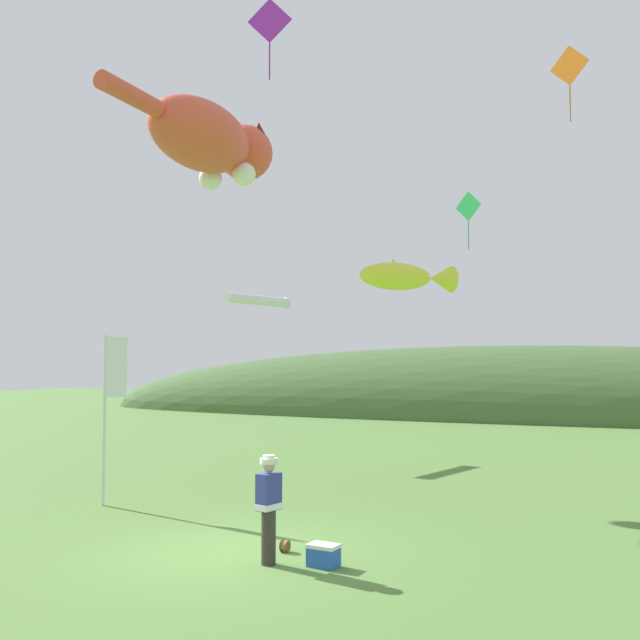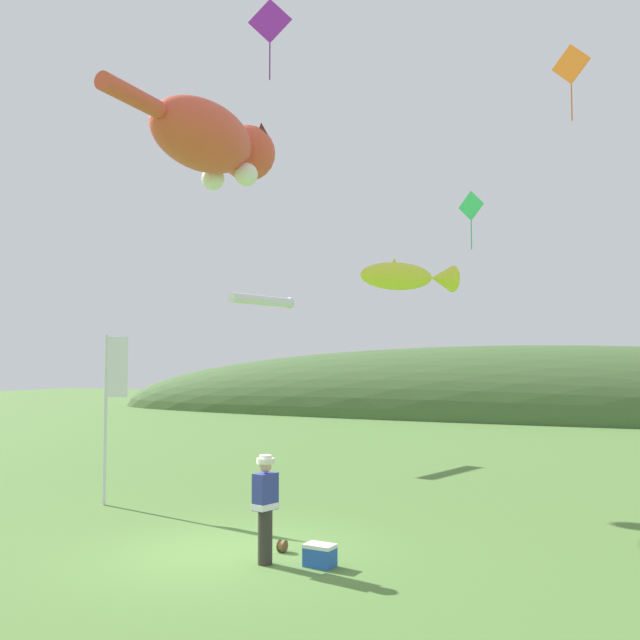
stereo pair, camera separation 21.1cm
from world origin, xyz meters
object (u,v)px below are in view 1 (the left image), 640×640
(kite_spool, at_px, (285,546))
(picnic_cooler, at_px, (323,555))
(festival_attendant, at_px, (269,505))
(kite_fish_windsock, at_px, (406,277))
(kite_giant_cat, at_px, (211,141))
(kite_tube_streamer, at_px, (259,300))
(kite_diamond_green, at_px, (468,207))
(kite_diamond_orange, at_px, (569,66))
(kite_diamond_violet, at_px, (270,22))
(festival_banner_pole, at_px, (110,393))

(kite_spool, height_order, picnic_cooler, picnic_cooler)
(festival_attendant, distance_m, kite_spool, 1.16)
(picnic_cooler, xyz_separation_m, kite_fish_windsock, (-0.56, 6.75, 5.32))
(kite_fish_windsock, bearing_deg, kite_giant_cat, 177.32)
(kite_tube_streamer, bearing_deg, kite_diamond_green, -7.80)
(picnic_cooler, bearing_deg, festival_attendant, -164.57)
(festival_attendant, relative_size, kite_diamond_green, 0.96)
(kite_diamond_orange, height_order, kite_diamond_green, kite_diamond_orange)
(picnic_cooler, xyz_separation_m, kite_diamond_violet, (-3.10, 4.01, 11.31))
(kite_spool, relative_size, kite_diamond_orange, 0.11)
(picnic_cooler, xyz_separation_m, kite_diamond_green, (0.16, 11.26, 7.98))
(festival_banner_pole, relative_size, kite_fish_windsock, 1.65)
(festival_attendant, height_order, kite_diamond_green, kite_diamond_green)
(festival_banner_pole, height_order, kite_diamond_orange, kite_diamond_orange)
(festival_attendant, distance_m, picnic_cooler, 1.19)
(kite_fish_windsock, bearing_deg, kite_diamond_orange, 6.80)
(picnic_cooler, distance_m, kite_giant_cat, 13.66)
(festival_banner_pole, xyz_separation_m, kite_tube_streamer, (-1.34, 9.82, 3.01))
(kite_fish_windsock, height_order, kite_diamond_orange, kite_diamond_orange)
(kite_giant_cat, distance_m, kite_diamond_violet, 4.90)
(kite_giant_cat, distance_m, kite_diamond_green, 8.15)
(kite_spool, distance_m, kite_fish_windsock, 8.23)
(kite_diamond_violet, bearing_deg, kite_giant_cat, 139.16)
(kite_tube_streamer, relative_size, kite_diamond_green, 1.70)
(kite_spool, relative_size, kite_diamond_violet, 0.10)
(festival_banner_pole, height_order, kite_giant_cat, kite_giant_cat)
(festival_banner_pole, distance_m, kite_diamond_orange, 13.57)
(festival_banner_pole, distance_m, kite_fish_windsock, 7.82)
(kite_giant_cat, height_order, kite_diamond_violet, kite_diamond_violet)
(kite_spool, bearing_deg, kite_diamond_orange, 56.36)
(kite_spool, bearing_deg, kite_diamond_violet, 121.67)
(kite_spool, relative_size, kite_fish_windsock, 0.09)
(festival_attendant, relative_size, kite_diamond_orange, 0.93)
(kite_diamond_violet, bearing_deg, festival_banner_pole, -156.30)
(kite_diamond_green, relative_size, kite_diamond_violet, 0.93)
(kite_spool, distance_m, picnic_cooler, 1.11)
(kite_diamond_orange, bearing_deg, festival_attendant, -120.28)
(festival_attendant, relative_size, picnic_cooler, 3.42)
(festival_banner_pole, height_order, kite_fish_windsock, kite_fish_windsock)
(festival_attendant, distance_m, kite_giant_cat, 12.85)
(kite_fish_windsock, relative_size, kite_diamond_violet, 1.20)
(kite_giant_cat, relative_size, kite_tube_streamer, 2.46)
(picnic_cooler, relative_size, kite_tube_streamer, 0.17)
(kite_giant_cat, height_order, kite_fish_windsock, kite_giant_cat)
(festival_banner_pole, bearing_deg, kite_fish_windsock, 35.54)
(kite_giant_cat, bearing_deg, picnic_cooler, -46.83)
(festival_attendant, height_order, kite_fish_windsock, kite_fish_windsock)
(kite_spool, height_order, kite_tube_streamer, kite_tube_streamer)
(kite_giant_cat, xyz_separation_m, kite_tube_streamer, (-1.21, 5.32, -4.28))
(festival_banner_pole, relative_size, kite_tube_streamer, 1.26)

